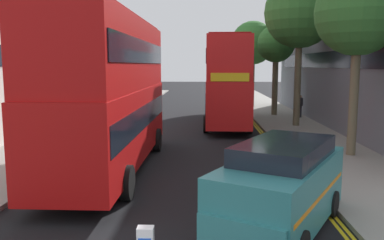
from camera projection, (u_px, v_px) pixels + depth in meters
The scene contains 12 objects.
sidewalk_right at pixel (312, 141), 20.54m from camera, with size 4.00×80.00×0.14m, color gray.
sidewalk_left at pixel (62, 139), 20.96m from camera, with size 4.00×80.00×0.14m, color gray.
kerb_line_outer at pixel (278, 150), 18.64m from camera, with size 0.10×56.00×0.01m, color yellow.
kerb_line_inner at pixel (274, 150), 18.64m from camera, with size 0.10×56.00×0.01m, color yellow.
double_decker_bus_away at pixel (111, 89), 14.68m from camera, with size 2.90×10.84×5.64m.
double_decker_bus_oncoming at pixel (226, 79), 26.07m from camera, with size 2.93×10.85×5.64m.
taxi_minivan at pixel (280, 187), 9.46m from camera, with size 3.96×5.11×2.12m.
pedestrian_far at pixel (300, 106), 28.99m from camera, with size 0.34×0.22×1.62m.
street_tree_near at pixel (358, 14), 16.23m from camera, with size 3.50×3.50×7.65m.
street_tree_mid at pixel (276, 45), 30.02m from camera, with size 2.82×2.82×6.78m.
street_tree_far at pixel (300, 13), 24.33m from camera, with size 4.34×4.34×9.13m.
street_tree_distant at pixel (253, 43), 36.20m from camera, with size 3.91×3.91×7.72m.
Camera 1 is at (1.00, -4.39, 3.92)m, focal length 37.46 mm.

